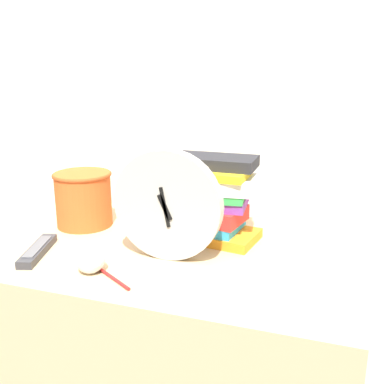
% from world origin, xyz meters
% --- Properties ---
extents(wall_back, '(6.00, 0.04, 2.40)m').
position_xyz_m(wall_back, '(0.00, 0.69, 1.20)').
color(wall_back, silver).
rests_on(wall_back, ground_plane).
extents(desk, '(1.13, 0.62, 0.77)m').
position_xyz_m(desk, '(0.00, 0.31, 0.38)').
color(desk, tan).
rests_on(desk, ground_plane).
extents(desk_clock, '(0.28, 0.04, 0.28)m').
position_xyz_m(desk_clock, '(0.10, 0.25, 0.91)').
color(desk_clock, '#B7B2A8').
rests_on(desk_clock, desk).
extents(book_stack, '(0.26, 0.19, 0.23)m').
position_xyz_m(book_stack, '(0.16, 0.42, 0.88)').
color(book_stack, orange).
rests_on(book_stack, desk).
extents(basket, '(0.17, 0.17, 0.16)m').
position_xyz_m(basket, '(-0.23, 0.39, 0.86)').
color(basket, '#E05623').
rests_on(basket, desk).
extents(tv_remote, '(0.09, 0.19, 0.02)m').
position_xyz_m(tv_remote, '(-0.23, 0.16, 0.78)').
color(tv_remote, '#333338').
rests_on(tv_remote, desk).
extents(crumpled_paper_ball, '(0.07, 0.07, 0.07)m').
position_xyz_m(crumpled_paper_ball, '(-0.04, 0.11, 0.80)').
color(crumpled_paper_ball, white).
rests_on(crumpled_paper_ball, desk).
extents(pen, '(0.13, 0.09, 0.01)m').
position_xyz_m(pen, '(0.02, 0.10, 0.77)').
color(pen, '#B21E1E').
rests_on(pen, desk).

